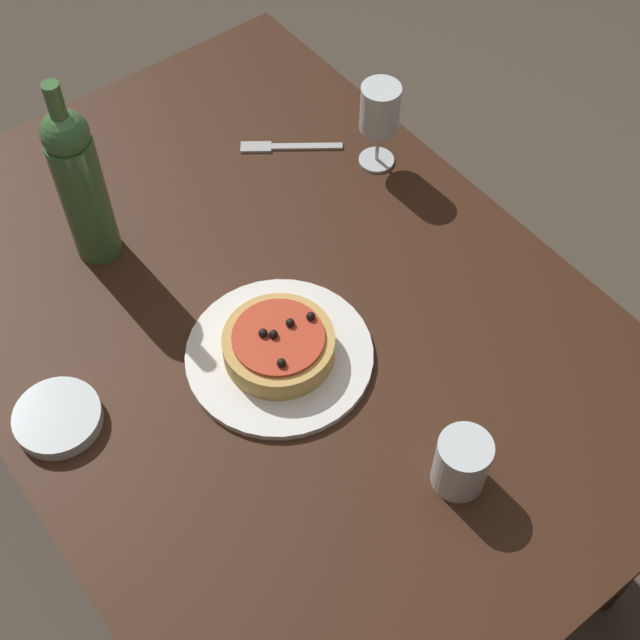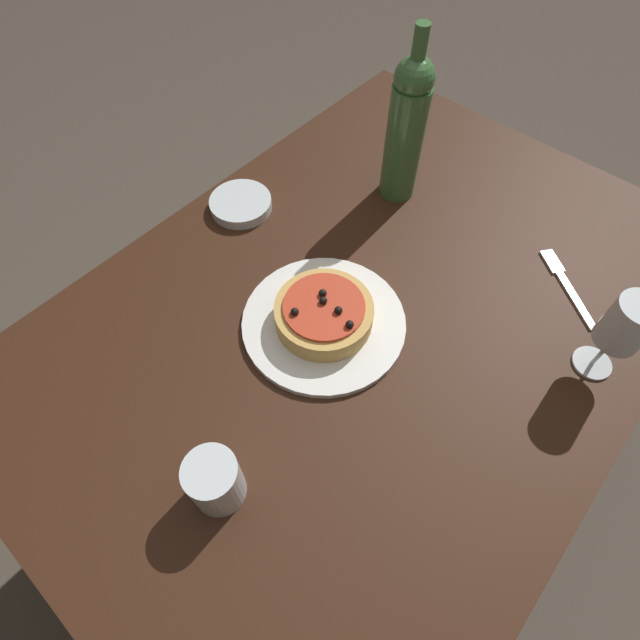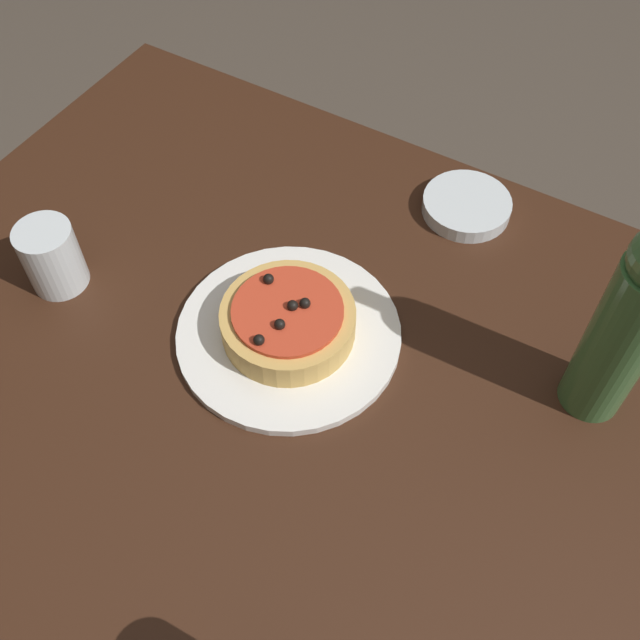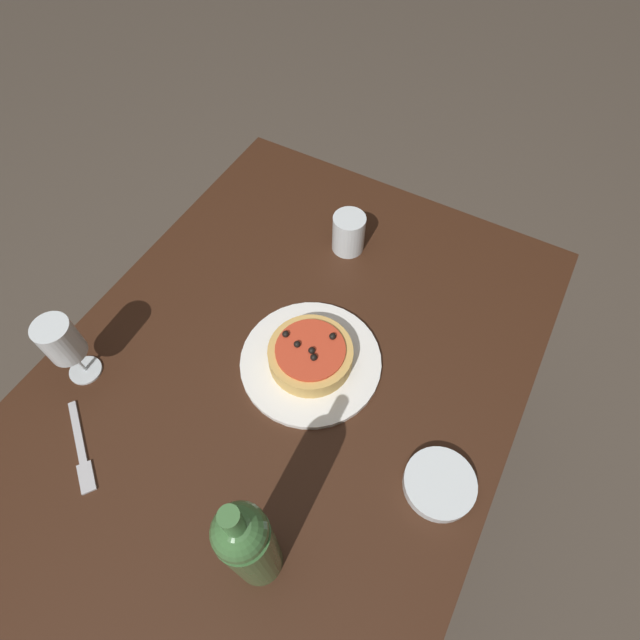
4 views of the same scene
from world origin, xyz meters
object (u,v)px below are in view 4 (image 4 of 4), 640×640
pizza (310,355)px  wine_bottle (249,545)px  side_bowl (439,484)px  fork (82,451)px  dining_table (278,402)px  water_cup (349,233)px  dinner_plate (311,361)px  wine_glass (61,342)px

pizza → wine_bottle: 0.40m
side_bowl → fork: bearing=113.6°
dining_table → water_cup: size_ratio=13.27×
dinner_plate → fork: 0.47m
dining_table → fork: 0.39m
dinner_plate → side_bowl: (-0.11, -0.32, 0.01)m
dinner_plate → water_cup: size_ratio=2.99×
pizza → side_bowl: bearing=-108.1°
fork → wine_bottle: bearing=37.5°
wine_glass → water_cup: (0.56, -0.32, -0.07)m
dining_table → fork: size_ratio=7.90×
wine_glass → water_cup: size_ratio=1.73×
dining_table → pizza: size_ratio=7.52×
pizza → water_cup: 0.33m
wine_bottle → water_cup: 0.72m
dining_table → pizza: pizza is taller
wine_glass → dinner_plate: bearing=-58.7°
dining_table → fork: bearing=140.1°
pizza → wine_glass: bearing=121.3°
dinner_plate → wine_glass: size_ratio=1.72×
water_cup → fork: bearing=163.6°
pizza → dinner_plate: bearing=-120.8°
wine_glass → fork: bearing=-139.2°
dining_table → wine_glass: 0.44m
wine_glass → wine_bottle: (-0.13, -0.50, 0.04)m
dinner_plate → fork: (-0.37, 0.28, -0.00)m
pizza → fork: (-0.37, 0.28, -0.03)m
wine_bottle → water_cup: (0.68, 0.19, -0.11)m
side_bowl → wine_bottle: bearing=140.5°
dinner_plate → pizza: pizza is taller
dining_table → dinner_plate: (0.08, -0.04, 0.09)m
pizza → water_cup: water_cup is taller
water_cup → side_bowl: 0.59m
wine_bottle → fork: wine_bottle is taller
dining_table → side_bowl: 0.38m
dining_table → water_cup: 0.42m
side_bowl → fork: (-0.26, 0.60, -0.01)m
dining_table → wine_bottle: size_ratio=3.72×
wine_bottle → fork: (-0.01, 0.39, -0.15)m
water_cup → side_bowl: size_ratio=0.75×
wine_glass → wine_bottle: 0.52m
dinner_plate → side_bowl: size_ratio=2.24×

